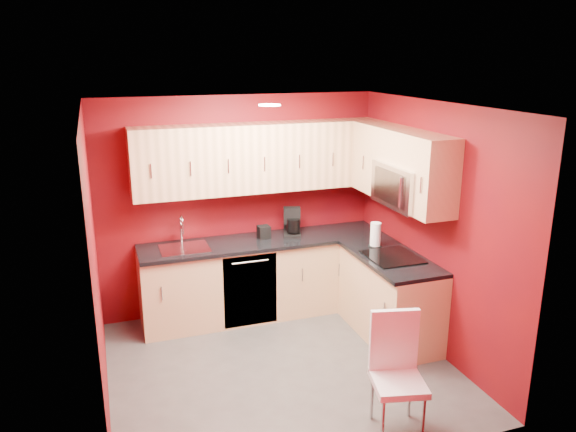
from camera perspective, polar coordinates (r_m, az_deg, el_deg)
floor at (r=5.64m, az=-0.71°, el=-15.11°), size 3.20×3.20×0.00m
ceiling at (r=4.84m, az=-0.82°, el=11.09°), size 3.20×3.20×0.00m
wall_back at (r=6.48m, az=-4.94°, el=1.11°), size 3.20×0.00×3.20m
wall_front at (r=3.82m, az=6.46°, el=-10.03°), size 3.20×0.00×3.20m
wall_left at (r=4.87m, az=-18.98°, el=-4.89°), size 0.00×3.00×3.00m
wall_right at (r=5.78m, az=14.47°, el=-1.23°), size 0.00×3.00×3.00m
base_cabinets_back at (r=6.52m, az=-2.40°, el=-6.32°), size 2.80×0.60×0.87m
base_cabinets_right at (r=6.12m, az=10.26°, el=-8.16°), size 0.60×1.30×0.87m
countertop_back at (r=6.35m, az=-2.41°, el=-2.58°), size 2.80×0.63×0.04m
countertop_right at (r=5.93m, az=10.43°, el=-4.22°), size 0.63×1.27×0.04m
upper_cabinets_back at (r=6.24m, az=-2.88°, el=5.97°), size 2.80×0.35×0.75m
upper_cabinets_right at (r=5.91m, az=11.13°, el=5.72°), size 0.35×1.55×0.75m
microwave at (r=5.73m, az=11.94°, el=3.04°), size 0.42×0.76×0.42m
cooktop at (r=5.89m, az=10.56°, el=-4.11°), size 0.50×0.55×0.01m
sink at (r=6.16m, az=-10.51°, el=-2.89°), size 0.52×0.42×0.35m
dishwasher_front at (r=6.20m, az=-3.85°, el=-7.57°), size 0.60×0.02×0.82m
downlight at (r=5.12m, az=-1.89°, el=11.20°), size 0.20×0.20×0.01m
coffee_maker at (r=6.42m, az=0.43°, el=-0.64°), size 0.26×0.30×0.32m
napkin_holder at (r=6.38m, az=-2.47°, el=-1.63°), size 0.14×0.14×0.14m
paper_towel at (r=6.15m, az=8.88°, el=-1.88°), size 0.17×0.17×0.27m
dining_chair at (r=4.66m, az=11.19°, el=-15.74°), size 0.48×0.49×0.98m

